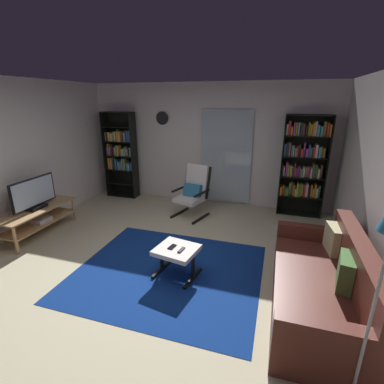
# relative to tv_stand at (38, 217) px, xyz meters

# --- Properties ---
(ground_plane) EXTENTS (7.02, 7.02, 0.00)m
(ground_plane) POSITION_rel_tv_stand_xyz_m (2.36, -0.36, -0.32)
(ground_plane) COLOR beige
(wall_back) EXTENTS (5.60, 0.06, 2.60)m
(wall_back) POSITION_rel_tv_stand_xyz_m (2.36, 2.54, 0.98)
(wall_back) COLOR silver
(wall_back) RESTS_ON ground
(glass_door_panel) EXTENTS (1.10, 0.01, 2.00)m
(glass_door_panel) POSITION_rel_tv_stand_xyz_m (2.79, 2.47, 0.73)
(glass_door_panel) COLOR silver
(area_rug) EXTENTS (2.48, 2.14, 0.01)m
(area_rug) POSITION_rel_tv_stand_xyz_m (2.57, -0.41, -0.31)
(area_rug) COLOR navy
(area_rug) RESTS_ON ground
(tv_stand) EXTENTS (0.50, 1.40, 0.47)m
(tv_stand) POSITION_rel_tv_stand_xyz_m (0.00, 0.00, 0.00)
(tv_stand) COLOR tan
(tv_stand) RESTS_ON ground
(television) EXTENTS (0.20, 0.87, 0.54)m
(television) POSITION_rel_tv_stand_xyz_m (0.00, -0.00, 0.41)
(television) COLOR black
(television) RESTS_ON tv_stand
(bookshelf_near_tv) EXTENTS (0.74, 0.30, 1.98)m
(bookshelf_near_tv) POSITION_rel_tv_stand_xyz_m (0.33, 2.27, 0.72)
(bookshelf_near_tv) COLOR black
(bookshelf_near_tv) RESTS_ON ground
(bookshelf_near_sofa) EXTENTS (0.84, 0.30, 1.99)m
(bookshelf_near_sofa) POSITION_rel_tv_stand_xyz_m (4.35, 2.30, 0.75)
(bookshelf_near_sofa) COLOR black
(bookshelf_near_sofa) RESTS_ON ground
(leather_sofa) EXTENTS (0.90, 1.99, 0.86)m
(leather_sofa) POSITION_rel_tv_stand_xyz_m (4.48, -0.57, -0.01)
(leather_sofa) COLOR #57281F
(leather_sofa) RESTS_ON ground
(lounge_armchair) EXTENTS (0.72, 0.78, 1.02)m
(lounge_armchair) POSITION_rel_tv_stand_xyz_m (2.32, 1.60, 0.22)
(lounge_armchair) COLOR black
(lounge_armchair) RESTS_ON ground
(ottoman) EXTENTS (0.59, 0.56, 0.40)m
(ottoman) POSITION_rel_tv_stand_xyz_m (2.71, -0.44, 0.02)
(ottoman) COLOR white
(ottoman) RESTS_ON ground
(tv_remote) EXTENTS (0.06, 0.15, 0.02)m
(tv_remote) POSITION_rel_tv_stand_xyz_m (2.79, -0.48, 0.10)
(tv_remote) COLOR black
(tv_remote) RESTS_ON ottoman
(cell_phone) EXTENTS (0.09, 0.15, 0.01)m
(cell_phone) POSITION_rel_tv_stand_xyz_m (2.65, -0.43, 0.09)
(cell_phone) COLOR black
(cell_phone) RESTS_ON ottoman
(wall_clock) EXTENTS (0.29, 0.03, 0.29)m
(wall_clock) POSITION_rel_tv_stand_xyz_m (1.33, 2.46, 1.53)
(wall_clock) COLOR silver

